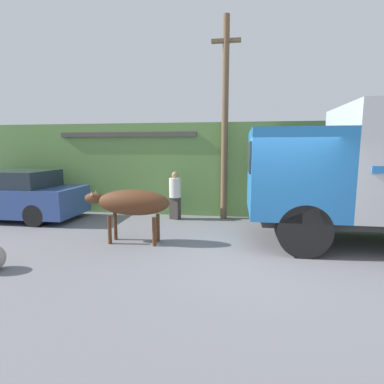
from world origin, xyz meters
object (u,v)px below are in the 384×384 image
Objects in this scene: pedestrian_on_hill at (175,194)px; utility_pole at (225,117)px; parked_suv at (11,195)px; brown_cow at (132,203)px.

utility_pole is (1.55, 0.35, 2.43)m from pedestrian_on_hill.
parked_suv is 5.34m from pedestrian_on_hill.
brown_cow is at bearing -24.85° from parked_suv.
parked_suv is 0.73× the size of utility_pole.
pedestrian_on_hill is at bearing -167.33° from utility_pole.
parked_suv reaches higher than brown_cow.
pedestrian_on_hill is at bearing 75.67° from brown_cow.
brown_cow is at bearing -125.31° from utility_pole.
pedestrian_on_hill is 0.25× the size of utility_pole.
parked_suv is at bearing 156.25° from brown_cow.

